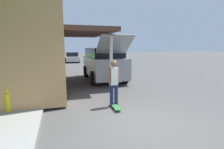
{
  "coord_description": "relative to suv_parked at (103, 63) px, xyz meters",
  "views": [
    {
      "loc": [
        -2.14,
        -4.26,
        2.14
      ],
      "look_at": [
        0.11,
        3.08,
        0.9
      ],
      "focal_mm": 28.0,
      "sensor_mm": 36.0,
      "label": 1
    }
  ],
  "objects": [
    {
      "name": "ground_plane",
      "position": [
        -0.59,
        -6.5,
        -1.09
      ],
      "size": [
        120.0,
        120.0,
        0.0
      ],
      "primitive_type": "plane",
      "color": "#54514F"
    },
    {
      "name": "sidewalk",
      "position": [
        -4.19,
        -0.5,
        -1.04
      ],
      "size": [
        1.8,
        80.0,
        0.1
      ],
      "color": "#9E9E99",
      "rests_on": "ground_plane"
    },
    {
      "name": "suv_parked",
      "position": [
        0.0,
        0.0,
        0.0
      ],
      "size": [
        2.1,
        5.17,
        2.7
      ],
      "color": "gray",
      "rests_on": "ground_plane"
    },
    {
      "name": "car_down_street",
      "position": [
        -0.95,
        13.98,
        -0.44
      ],
      "size": [
        1.87,
        4.21,
        1.35
      ],
      "color": "#B7B7BC",
      "rests_on": "ground_plane"
    },
    {
      "name": "skateboarder",
      "position": [
        -0.9,
        -5.01,
        -0.16
      ],
      "size": [
        0.41,
        0.22,
        1.67
      ],
      "color": "#192347",
      "rests_on": "ground_plane"
    },
    {
      "name": "skateboard",
      "position": [
        -0.93,
        -5.24,
        -1.01
      ],
      "size": [
        0.22,
        0.81,
        0.1
      ],
      "color": "#337F3D",
      "rests_on": "ground_plane"
    },
    {
      "name": "fire_hydrant",
      "position": [
        -4.32,
        -4.73,
        -0.62
      ],
      "size": [
        0.2,
        0.2,
        0.76
      ],
      "color": "gold",
      "rests_on": "sidewalk"
    }
  ]
}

